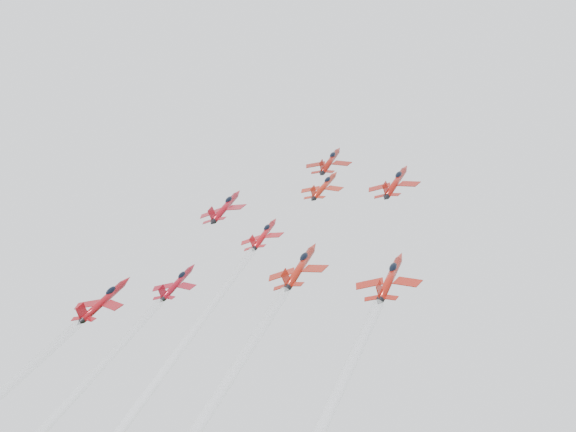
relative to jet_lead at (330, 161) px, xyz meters
The scene contains 5 objects.
jet_lead is the anchor object (origin of this frame).
jet_row2_left 23.34m from the jet_lead, 143.63° to the right, with size 10.44×12.60×10.28m.
jet_row2_center 12.74m from the jet_lead, 71.13° to the right, with size 8.76×10.57×8.62m.
jet_row2_right 23.66m from the jet_lead, 32.16° to the right, with size 9.75×11.78×9.60m.
jet_center 71.30m from the jet_lead, 91.74° to the right, with size 8.48×72.34×59.24m.
Camera 1 is at (67.12, -119.81, 108.70)m, focal length 50.00 mm.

